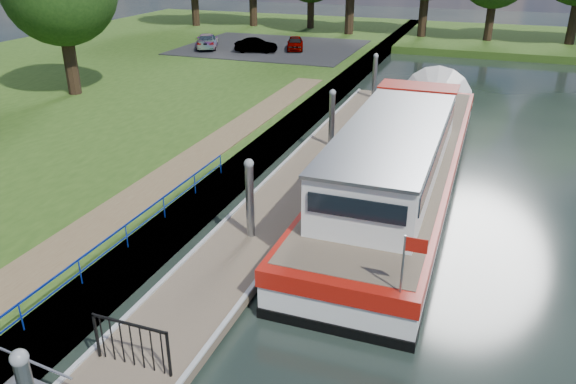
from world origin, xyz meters
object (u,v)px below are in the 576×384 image
(pontoon, at_px, (298,187))
(car_a, at_px, (295,43))
(car_b, at_px, (256,45))
(barge, at_px, (405,154))
(car_c, at_px, (207,41))

(pontoon, xyz_separation_m, car_a, (-8.70, 24.30, 1.18))
(pontoon, relative_size, car_a, 9.66)
(car_a, bearing_deg, pontoon, -88.50)
(pontoon, xyz_separation_m, car_b, (-11.22, 22.27, 1.18))
(car_b, bearing_deg, car_a, -63.20)
(pontoon, relative_size, barge, 1.42)
(car_c, bearing_deg, pontoon, 101.50)
(pontoon, distance_m, car_b, 24.96)
(car_c, bearing_deg, barge, 110.70)
(car_b, distance_m, car_c, 4.39)
(car_a, relative_size, car_b, 0.96)
(car_a, xyz_separation_m, car_b, (-2.52, -2.03, 0.00))
(car_c, bearing_deg, car_b, 153.38)
(barge, bearing_deg, car_a, 119.51)
(barge, relative_size, car_c, 5.23)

